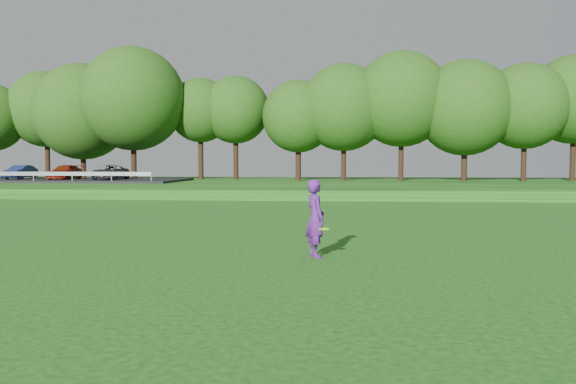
{
  "coord_description": "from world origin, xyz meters",
  "views": [
    {
      "loc": [
        1.28,
        -12.88,
        2.19
      ],
      "look_at": [
        -0.25,
        4.03,
        1.3
      ],
      "focal_mm": 35.0,
      "sensor_mm": 36.0,
      "label": 1
    }
  ],
  "objects": [
    {
      "name": "berm",
      "position": [
        0.0,
        34.0,
        0.3
      ],
      "size": [
        130.0,
        30.0,
        0.6
      ],
      "primitive_type": "cube",
      "color": "#0D480F",
      "rests_on": "ground"
    },
    {
      "name": "walking_path",
      "position": [
        0.0,
        20.0,
        0.02
      ],
      "size": [
        130.0,
        1.6,
        0.04
      ],
      "primitive_type": "cube",
      "color": "gray",
      "rests_on": "ground"
    },
    {
      "name": "ground",
      "position": [
        0.0,
        0.0,
        0.0
      ],
      "size": [
        140.0,
        140.0,
        0.0
      ],
      "primitive_type": "plane",
      "color": "#0D480F",
      "rests_on": "ground"
    },
    {
      "name": "treeline",
      "position": [
        0.0,
        38.0,
        8.1
      ],
      "size": [
        104.0,
        7.0,
        15.0
      ],
      "primitive_type": null,
      "color": "#1A4810",
      "rests_on": "berm"
    },
    {
      "name": "woman",
      "position": [
        0.75,
        0.03,
        0.9
      ],
      "size": [
        0.67,
        0.78,
        1.81
      ],
      "color": "#551B7C",
      "rests_on": "ground"
    },
    {
      "name": "parking_lot",
      "position": [
        -23.57,
        32.8,
        1.01
      ],
      "size": [
        24.0,
        9.0,
        1.38
      ],
      "color": "black",
      "rests_on": "berm"
    }
  ]
}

